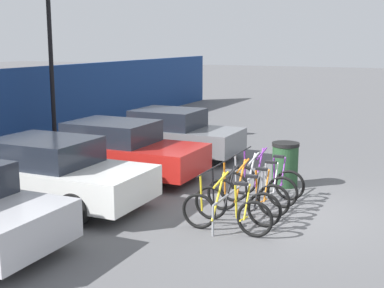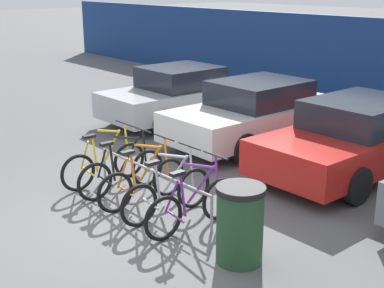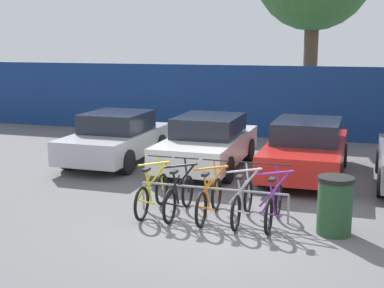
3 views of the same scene
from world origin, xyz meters
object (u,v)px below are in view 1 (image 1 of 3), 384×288
at_px(bike_rack, 241,189).
at_px(bicycle_orange, 247,195).
at_px(bicycle_yellow, 226,212).
at_px(car_white, 49,173).
at_px(car_grey, 171,134).
at_px(lamp_post, 50,48).
at_px(bicycle_silver, 257,187).
at_px(car_red, 116,150).
at_px(bicycle_black, 237,204).
at_px(trash_bin, 285,164).
at_px(bicycle_purple, 266,180).

bearing_deg(bike_rack, bicycle_orange, -101.64).
distance_m(bicycle_yellow, car_white, 3.91).
xyz_separation_m(car_grey, lamp_post, (0.09, 4.27, 2.42)).
bearing_deg(bicycle_silver, lamp_post, 70.09).
relative_size(bicycle_yellow, car_red, 0.39).
xyz_separation_m(bike_rack, bicycle_silver, (0.61, -0.15, -0.10)).
height_order(bicycle_black, trash_bin, bicycle_black).
bearing_deg(car_red, car_grey, -4.37).
bearing_deg(bicycle_silver, bicycle_purple, 3.65).
relative_size(bicycle_purple, trash_bin, 1.66).
bearing_deg(bicycle_yellow, car_white, 86.81).
bearing_deg(bicycle_black, bicycle_orange, -0.07).
bearing_deg(car_red, car_white, -179.71).
distance_m(bicycle_purple, car_red, 3.92).
relative_size(car_grey, trash_bin, 3.89).
bearing_deg(bicycle_black, car_white, 97.95).
bearing_deg(car_white, car_grey, -2.08).
bearing_deg(bicycle_orange, bicycle_black, 177.22).
relative_size(car_red, trash_bin, 4.25).
height_order(bike_rack, bicycle_silver, bicycle_silver).
bearing_deg(bicycle_yellow, bicycle_orange, -3.04).
xyz_separation_m(bicycle_orange, car_grey, (4.03, 3.70, 0.31)).
bearing_deg(bicycle_black, bicycle_yellow, 179.93).
relative_size(bicycle_black, bicycle_purple, 1.00).
height_order(car_white, car_grey, same).
relative_size(bicycle_silver, car_grey, 0.43).
xyz_separation_m(bicycle_purple, trash_bin, (1.09, -0.14, 0.14)).
bearing_deg(bicycle_orange, car_white, 103.78).
xyz_separation_m(bike_rack, lamp_post, (4.09, 7.83, 2.63)).
height_order(bicycle_yellow, car_red, car_red).
height_order(bike_rack, bicycle_purple, bicycle_purple).
height_order(bicycle_black, bicycle_purple, same).
bearing_deg(bike_rack, car_red, 70.08).
relative_size(bike_rack, bicycle_black, 1.72).
xyz_separation_m(bicycle_black, trash_bin, (2.93, -0.14, 0.14)).
distance_m(bike_rack, trash_bin, 2.30).
relative_size(bicycle_black, bicycle_silver, 1.00).
relative_size(bicycle_black, car_white, 0.40).
bearing_deg(bicycle_yellow, bike_rack, 4.03).
bearing_deg(bicycle_orange, bicycle_purple, -2.78).
bearing_deg(bike_rack, car_white, 107.61).
bearing_deg(lamp_post, car_red, -123.85).
height_order(bicycle_silver, bicycle_purple, same).
height_order(bicycle_orange, trash_bin, bicycle_orange).
bearing_deg(bicycle_purple, bicycle_silver, -176.80).
distance_m(bicycle_orange, car_grey, 5.48).
xyz_separation_m(bicycle_silver, car_grey, (3.39, 3.70, 0.31)).
bearing_deg(car_grey, car_red, 175.63).
relative_size(bicycle_purple, car_white, 0.40).
relative_size(bike_rack, bicycle_yellow, 1.72).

